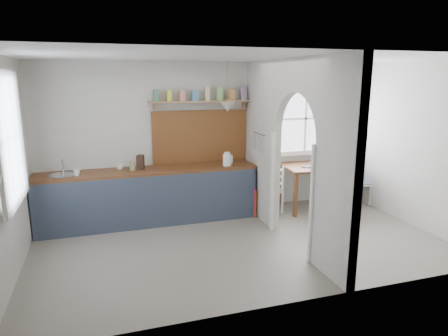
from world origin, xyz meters
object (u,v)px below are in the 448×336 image
object	(u,v)px
dining_table	(318,187)
vase	(316,158)
chair_left	(269,189)
chair_right	(359,182)
kettle	(227,159)

from	to	relation	value
dining_table	vase	world-z (taller)	vase
chair_left	vase	xyz separation A→B (m)	(0.98, 0.11, 0.47)
chair_left	chair_right	xyz separation A→B (m)	(1.87, -0.01, -0.02)
chair_left	dining_table	bearing A→B (deg)	79.06
dining_table	chair_left	bearing A→B (deg)	-178.13
dining_table	vase	size ratio (longest dim) A/B	6.99
dining_table	vase	xyz separation A→B (m)	(0.03, 0.16, 0.49)
dining_table	chair_left	distance (m)	0.95
chair_right	vase	xyz separation A→B (m)	(-0.89, 0.12, 0.49)
chair_right	vase	bearing A→B (deg)	103.08
chair_right	kettle	distance (m)	2.71
chair_left	vase	distance (m)	1.09
chair_left	kettle	distance (m)	0.97
kettle	vase	world-z (taller)	kettle
chair_left	kettle	size ratio (longest dim) A/B	3.75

